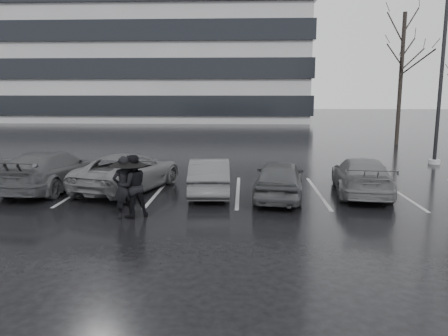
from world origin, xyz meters
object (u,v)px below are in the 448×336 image
object	(u,v)px
car_west_b	(129,172)
car_west_c	(51,170)
car_main	(279,179)
pedestrian_left	(124,187)
pedestrian_right	(132,186)
lamp_post	(442,69)
car_west_a	(210,176)
tree_north	(401,80)
car_east	(361,176)

from	to	relation	value
car_west_b	car_west_c	world-z (taller)	car_west_c
car_main	pedestrian_left	bearing A→B (deg)	35.85
pedestrian_right	lamp_post	size ratio (longest dim) A/B	0.18
car_main	car_west_c	distance (m)	8.12
car_west_a	tree_north	size ratio (longest dim) A/B	0.44
pedestrian_right	pedestrian_left	bearing A→B (deg)	-3.60
car_west_a	car_east	bearing A→B (deg)	179.40
tree_north	car_west_b	bearing A→B (deg)	-134.69
lamp_post	pedestrian_right	bearing A→B (deg)	-141.82
car_west_c	car_east	world-z (taller)	car_west_c
car_west_c	pedestrian_right	distance (m)	5.06
car_main	car_west_a	distance (m)	2.39
car_main	tree_north	xyz separation A→B (m)	(9.03, 15.47, 3.60)
car_west_b	car_west_c	distance (m)	2.81
car_east	tree_north	xyz separation A→B (m)	(6.17, 14.68, 3.62)
car_east	pedestrian_left	xyz separation A→B (m)	(-7.34, -3.23, 0.24)
car_west_a	lamp_post	world-z (taller)	lamp_post
car_west_c	tree_north	distance (m)	22.66
car_main	car_west_b	distance (m)	5.35
car_west_c	lamp_post	size ratio (longest dim) A/B	0.49
pedestrian_left	car_main	bearing A→B (deg)	168.99
car_east	pedestrian_left	distance (m)	8.02
car_west_c	car_east	xyz separation A→B (m)	(10.92, -0.22, -0.08)
car_west_a	car_east	distance (m)	5.19
car_west_a	pedestrian_right	xyz separation A→B (m)	(-1.93, -2.88, 0.26)
car_main	car_west_b	size ratio (longest dim) A/B	0.80
car_west_c	car_east	size ratio (longest dim) A/B	1.12
car_main	lamp_post	world-z (taller)	lamp_post
car_east	lamp_post	size ratio (longest dim) A/B	0.44
pedestrian_left	car_west_c	bearing A→B (deg)	-83.49
car_main	pedestrian_right	distance (m)	4.86
car_east	pedestrian_left	world-z (taller)	pedestrian_left
pedestrian_left	lamp_post	xyz separation A→B (m)	(12.60, 9.85, 3.67)
car_east	pedestrian_right	bearing A→B (deg)	30.72
car_west_c	tree_north	xyz separation A→B (m)	(17.09, 14.46, 3.55)
car_west_a	pedestrian_left	world-z (taller)	pedestrian_left
car_west_b	pedestrian_left	xyz separation A→B (m)	(0.77, -3.47, 0.21)
tree_north	car_east	bearing A→B (deg)	-112.81
car_east	pedestrian_left	size ratio (longest dim) A/B	2.49
car_west_b	car_west_c	bearing A→B (deg)	17.43
car_east	pedestrian_right	distance (m)	7.78
car_west_b	car_west_c	size ratio (longest dim) A/B	0.98
tree_north	lamp_post	bearing A→B (deg)	-96.41
car_west_a	lamp_post	bearing A→B (deg)	-149.96
car_main	car_west_c	size ratio (longest dim) A/B	0.79
pedestrian_right	car_west_c	bearing A→B (deg)	-71.95
pedestrian_right	tree_north	bearing A→B (deg)	-157.40
tree_north	car_main	bearing A→B (deg)	-120.28
car_west_c	pedestrian_right	world-z (taller)	pedestrian_right
car_east	car_west_b	bearing A→B (deg)	5.38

